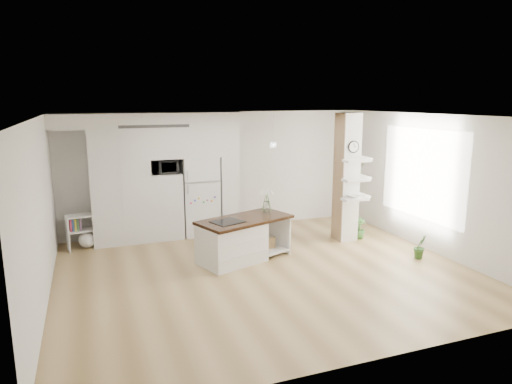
% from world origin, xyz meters
% --- Properties ---
extents(floor, '(7.00, 6.00, 0.01)m').
position_xyz_m(floor, '(0.00, 0.00, 0.00)').
color(floor, tan).
rests_on(floor, ground).
extents(room, '(7.04, 6.04, 2.72)m').
position_xyz_m(room, '(0.00, 0.00, 1.86)').
color(room, white).
rests_on(room, ground).
extents(cabinet_wall, '(4.00, 0.71, 2.70)m').
position_xyz_m(cabinet_wall, '(-1.45, 2.67, 1.51)').
color(cabinet_wall, white).
rests_on(cabinet_wall, floor).
extents(refrigerator, '(0.78, 0.69, 1.75)m').
position_xyz_m(refrigerator, '(-0.53, 2.68, 0.88)').
color(refrigerator, white).
rests_on(refrigerator, floor).
extents(column, '(0.69, 0.90, 2.70)m').
position_xyz_m(column, '(2.38, 1.13, 1.35)').
color(column, silver).
rests_on(column, floor).
extents(window, '(0.00, 2.40, 2.40)m').
position_xyz_m(window, '(3.48, 0.30, 1.50)').
color(window, white).
rests_on(window, room).
extents(pendant_light, '(0.12, 0.12, 0.10)m').
position_xyz_m(pendant_light, '(1.70, 0.15, 2.12)').
color(pendant_light, white).
rests_on(pendant_light, room).
extents(kitchen_island, '(1.94, 1.38, 1.36)m').
position_xyz_m(kitchen_island, '(-0.31, 0.70, 0.42)').
color(kitchen_island, white).
rests_on(kitchen_island, floor).
extents(bookshelf, '(0.64, 0.43, 0.70)m').
position_xyz_m(bookshelf, '(-2.97, 2.50, 0.31)').
color(bookshelf, white).
rests_on(bookshelf, floor).
extents(floor_plant_a, '(0.30, 0.27, 0.46)m').
position_xyz_m(floor_plant_a, '(3.00, -0.35, 0.23)').
color(floor_plant_a, '#366A2A').
rests_on(floor_plant_a, floor).
extents(floor_plant_b, '(0.33, 0.33, 0.45)m').
position_xyz_m(floor_plant_b, '(2.62, 1.13, 0.23)').
color(floor_plant_b, '#366A2A').
rests_on(floor_plant_b, floor).
extents(microwave, '(0.54, 0.37, 0.30)m').
position_xyz_m(microwave, '(-1.27, 2.62, 1.57)').
color(microwave, '#2D2D2D').
rests_on(microwave, cabinet_wall).
extents(shelf_plant, '(0.27, 0.23, 0.30)m').
position_xyz_m(shelf_plant, '(2.63, 1.30, 1.52)').
color(shelf_plant, '#366A2A').
rests_on(shelf_plant, column).
extents(decor_bowl, '(0.22, 0.22, 0.05)m').
position_xyz_m(decor_bowl, '(2.30, 0.90, 1.00)').
color(decor_bowl, white).
rests_on(decor_bowl, column).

